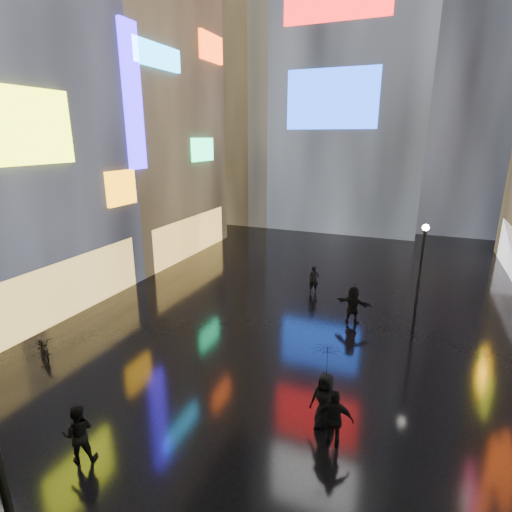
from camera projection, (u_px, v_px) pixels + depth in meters
The scene contains 14 objects.
ground at pixel (311, 304), 21.98m from camera, with size 140.00×140.00×0.00m, color black.
building_left_far at pixel (129, 107), 29.92m from camera, with size 10.28×12.00×22.00m.
tower_main at pixel (352, 5), 38.31m from camera, with size 16.00×14.20×42.00m.
tower_flank_right at pixel (484, 45), 36.93m from camera, with size 12.00×12.00×34.00m, color black.
tower_flank_left at pixel (240, 96), 42.82m from camera, with size 10.00×10.00×26.00m, color black.
lamp_near at pixel (1, 473), 7.31m from camera, with size 0.30×0.30×5.20m.
lamp_far at pixel (420, 273), 18.03m from camera, with size 0.30×0.30×5.20m.
pedestrian_1 at pixel (78, 433), 11.18m from camera, with size 0.86×0.67×1.78m, color black.
pedestrian_3 at pixel (334, 419), 11.65m from camera, with size 1.10×0.46×1.87m, color black.
pedestrian_4 at pixel (325, 401), 12.43m from camera, with size 0.93×0.61×1.90m, color black.
pedestrian_5 at pixel (353, 305), 19.58m from camera, with size 1.74×0.55×1.88m, color black.
pedestrian_6 at pixel (314, 280), 23.40m from camera, with size 0.59×0.39×1.62m, color black.
umbrella_2 at pixel (327, 361), 12.02m from camera, with size 1.04×1.06×0.96m, color black.
bicycle at pixel (43, 346), 16.66m from camera, with size 0.63×1.79×0.94m, color black.
Camera 1 is at (4.85, 0.07, 8.86)m, focal length 28.00 mm.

